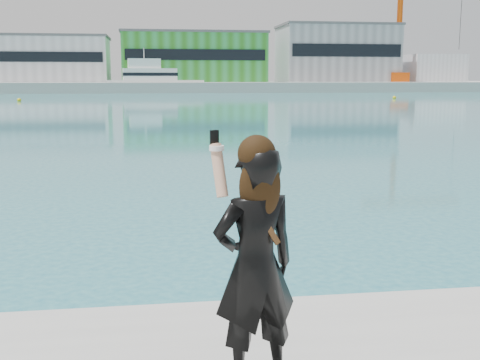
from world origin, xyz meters
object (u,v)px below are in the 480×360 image
object	(u,v)px
woman	(255,259)
motor_yacht	(152,80)
buoy_near	(394,99)
dock_crane	(405,20)
buoy_far	(19,101)

from	to	relation	value
woman	motor_yacht	bearing A→B (deg)	-105.62
woman	buoy_near	bearing A→B (deg)	-129.04
motor_yacht	buoy_near	bearing A→B (deg)	-53.17
dock_crane	motor_yacht	distance (m)	56.19
motor_yacht	buoy_far	size ratio (longest dim) A/B	37.09
motor_yacht	buoy_far	xyz separation A→B (m)	(-16.60, -39.92, -2.39)
dock_crane	buoy_near	world-z (taller)	dock_crane
motor_yacht	woman	world-z (taller)	motor_yacht
buoy_near	buoy_far	size ratio (longest dim) A/B	1.00
dock_crane	woman	bearing A→B (deg)	-113.73
buoy_far	dock_crane	bearing A→B (deg)	34.25
dock_crane	buoy_far	bearing A→B (deg)	-145.75
dock_crane	woman	xyz separation A→B (m)	(-53.89, -122.58, -13.37)
buoy_near	buoy_far	world-z (taller)	same
woman	dock_crane	bearing A→B (deg)	-129.47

